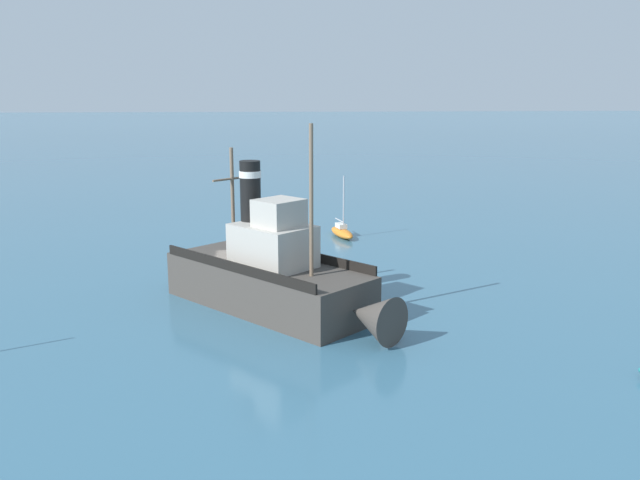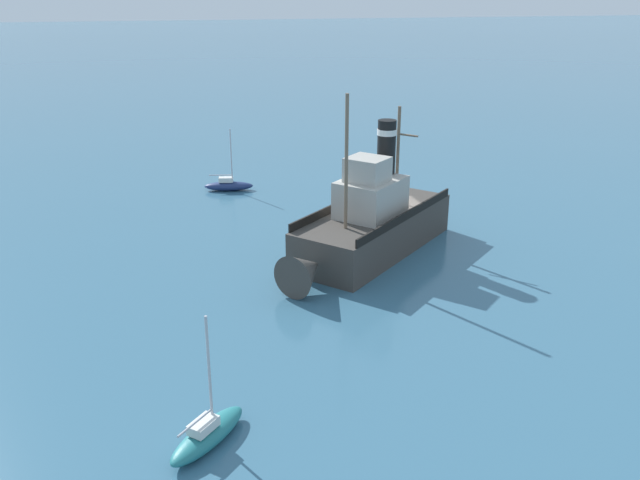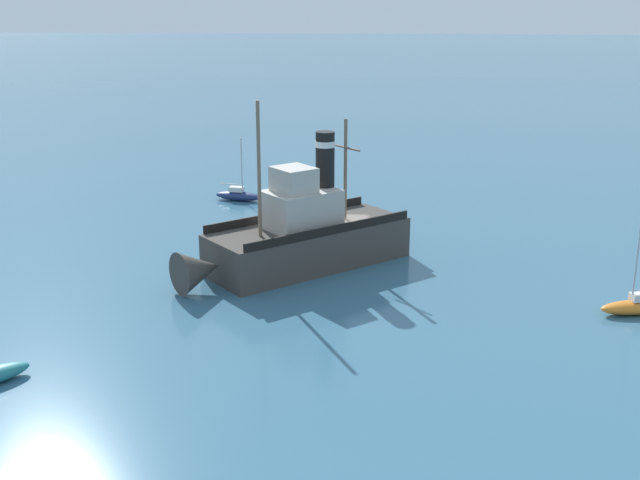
# 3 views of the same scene
# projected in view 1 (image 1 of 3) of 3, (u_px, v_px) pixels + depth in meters

# --- Properties ---
(ground_plane) EXTENTS (600.00, 600.00, 0.00)m
(ground_plane) POSITION_uv_depth(u_px,v_px,m) (239.00, 296.00, 38.37)
(ground_plane) COLOR #38667F
(old_tugboat) EXTENTS (12.15, 12.95, 9.90)m
(old_tugboat) POSITION_uv_depth(u_px,v_px,m) (275.00, 277.00, 35.58)
(old_tugboat) COLOR #423D38
(old_tugboat) RESTS_ON ground
(sailboat_orange) EXTENTS (2.01, 3.95, 4.90)m
(sailboat_orange) POSITION_uv_depth(u_px,v_px,m) (342.00, 232.00, 53.41)
(sailboat_orange) COLOR orange
(sailboat_orange) RESTS_ON ground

